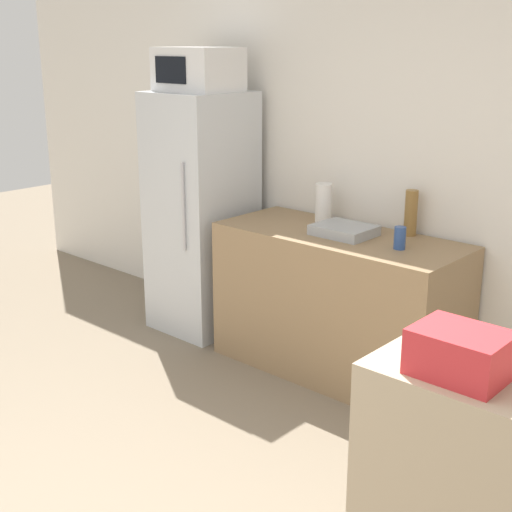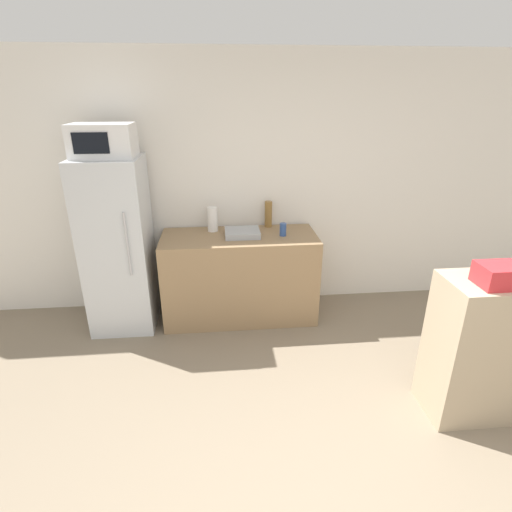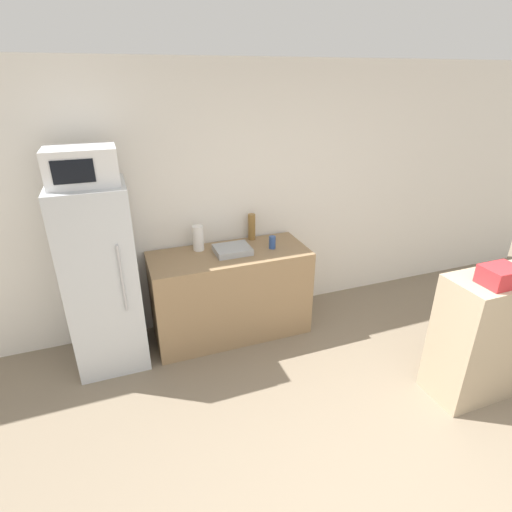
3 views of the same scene
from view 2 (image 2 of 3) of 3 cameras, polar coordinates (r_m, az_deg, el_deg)
wall_back at (r=4.21m, az=1.90°, el=10.01°), size 8.00×0.06×2.60m
refrigerator at (r=4.04m, az=-19.08°, el=1.35°), size 0.59×0.63×1.67m
microwave at (r=3.82m, az=-20.99°, el=15.17°), size 0.52×0.40×0.28m
counter at (r=4.10m, az=-2.33°, el=-2.96°), size 1.53×0.63×0.89m
sink_basin at (r=3.92m, az=-1.97°, el=3.32°), size 0.34×0.28×0.06m
bottle_tall at (r=4.16m, az=1.78°, el=5.99°), size 0.08×0.08×0.27m
bottle_short at (r=3.92m, az=3.88°, el=3.79°), size 0.07×0.07×0.13m
shelf_cabinet at (r=3.33m, az=30.60°, el=-11.20°), size 0.82×0.42×1.07m
basket at (r=2.94m, az=31.46°, el=-2.36°), size 0.27×0.21×0.14m
paper_towel_roll at (r=4.06m, az=-6.24°, el=5.25°), size 0.10×0.10×0.25m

